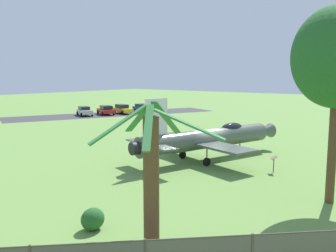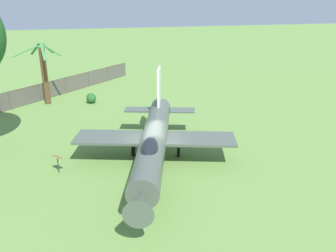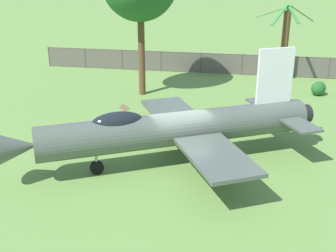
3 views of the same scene
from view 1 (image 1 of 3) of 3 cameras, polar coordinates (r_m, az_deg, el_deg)
The scene contains 10 objects.
ground_plane at distance 29.19m, azimuth 5.93°, elevation -5.21°, with size 200.00×200.00×0.00m, color #668E42.
parking_strip at distance 62.70m, azimuth -8.26°, elevation 1.84°, with size 35.30×8.00×0.00m, color #38383D.
display_jet at distance 29.07m, azimuth 6.47°, elevation -1.83°, with size 13.96×9.98×4.99m.
palm_tree at distance 12.60m, azimuth -2.55°, elevation -9.48°, with size 4.00×4.09×5.75m.
shrub_near_fence at distance 16.66m, azimuth -11.54°, elevation -13.88°, with size 1.08×0.91×0.97m.
info_plaque at distance 26.25m, azimuth 16.01°, elevation -5.07°, with size 0.72×0.66×1.14m.
parked_car_blue at distance 64.70m, azimuth -3.98°, elevation 2.78°, with size 3.16×4.43×1.49m.
parked_car_yellow at distance 63.27m, azimuth -7.02°, elevation 2.63°, with size 3.17×4.95×1.54m.
parked_car_red at distance 62.01m, azimuth -9.57°, elevation 2.46°, with size 3.63×4.70×1.52m.
parked_car_silver at distance 61.10m, azimuth -12.75°, elevation 2.28°, with size 3.29×4.37×1.46m.
Camera 1 is at (-24.26, -14.80, 6.65)m, focal length 39.51 mm.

